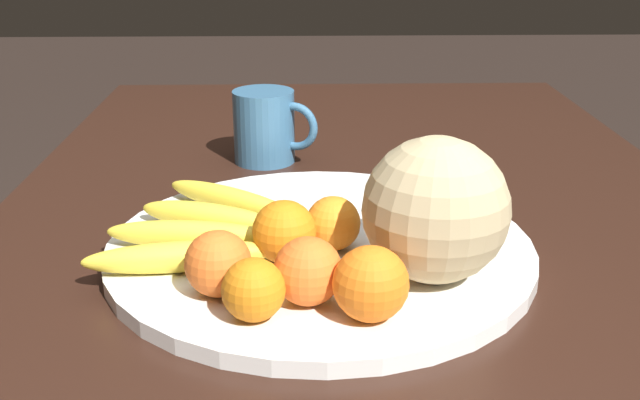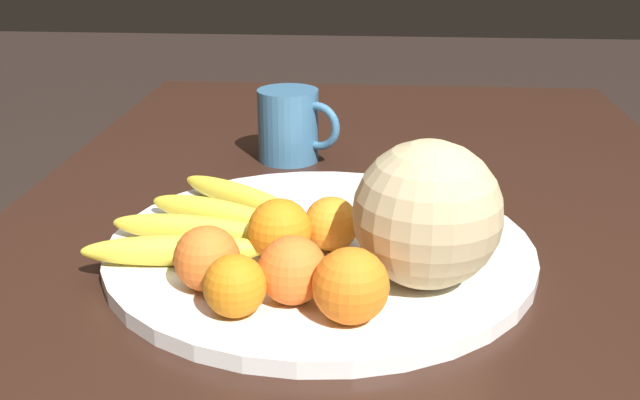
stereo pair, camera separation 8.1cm
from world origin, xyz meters
TOP-DOWN VIEW (x-y plane):
  - kitchen_table at (0.00, 0.00)m, footprint 1.67×0.94m
  - fruit_bowl at (0.03, -0.05)m, footprint 0.47×0.47m
  - melon at (0.12, 0.06)m, footprint 0.15×0.15m
  - banana_bunch at (0.03, -0.18)m, footprint 0.25×0.23m
  - orange_front_left at (0.05, -0.04)m, footprint 0.06×0.06m
  - orange_front_right at (0.17, -0.07)m, footprint 0.07×0.07m
  - orange_mid_center at (0.15, -0.15)m, footprint 0.06×0.06m
  - orange_back_left at (0.20, -0.01)m, footprint 0.07×0.07m
  - orange_back_right at (0.08, -0.09)m, footprint 0.07×0.07m
  - orange_top_small at (0.20, -0.12)m, footprint 0.06×0.06m
  - produce_tag at (0.11, -0.07)m, footprint 0.09×0.07m
  - ceramic_mug at (-0.30, -0.13)m, footprint 0.09×0.13m

SIDE VIEW (x-z plane):
  - kitchen_table at x=0.00m, z-range 0.28..1.01m
  - fruit_bowl at x=0.03m, z-range 0.73..0.74m
  - produce_tag at x=0.11m, z-range 0.74..0.75m
  - banana_bunch at x=0.03m, z-range 0.74..0.78m
  - orange_top_small at x=0.20m, z-range 0.74..0.80m
  - orange_front_left at x=0.05m, z-range 0.74..0.80m
  - orange_mid_center at x=0.15m, z-range 0.74..0.81m
  - orange_front_right at x=0.17m, z-range 0.74..0.81m
  - orange_back_right at x=0.08m, z-range 0.74..0.81m
  - orange_back_left at x=0.20m, z-range 0.74..0.81m
  - ceramic_mug at x=-0.30m, z-range 0.73..0.84m
  - melon at x=0.12m, z-range 0.74..0.89m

